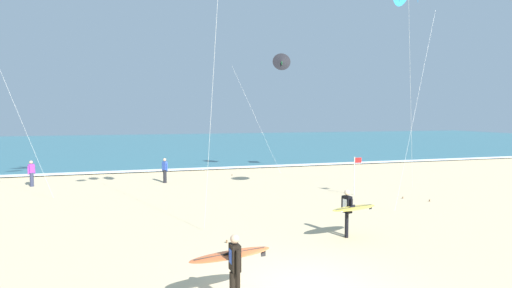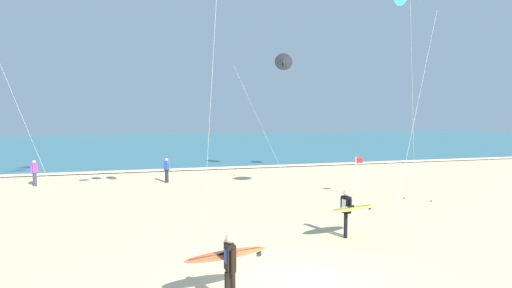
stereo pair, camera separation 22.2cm
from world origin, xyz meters
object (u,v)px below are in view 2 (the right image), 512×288
at_px(surfer_trailing, 349,209).
at_px(bystander_blue_top, 167,170).
at_px(bystander_purple_top, 35,173).
at_px(surfer_lead, 228,261).
at_px(lifeguard_flag, 357,172).
at_px(kite_delta_charcoal_high, 284,62).

height_order(surfer_trailing, bystander_blue_top, surfer_trailing).
distance_m(surfer_trailing, bystander_purple_top, 19.94).
xyz_separation_m(surfer_lead, bystander_purple_top, (-8.31, 18.49, -0.23)).
bearing_deg(bystander_purple_top, lifeguard_flag, -24.08).
distance_m(surfer_trailing, lifeguard_flag, 8.01).
bearing_deg(bystander_purple_top, surfer_lead, -65.79).
bearing_deg(surfer_trailing, bystander_purple_top, 132.44).
height_order(bystander_blue_top, lifeguard_flag, lifeguard_flag).
bearing_deg(lifeguard_flag, kite_delta_charcoal_high, 100.47).
height_order(surfer_trailing, bystander_purple_top, surfer_trailing).
bearing_deg(kite_delta_charcoal_high, surfer_lead, -113.04).
height_order(surfer_trailing, kite_delta_charcoal_high, kite_delta_charcoal_high).
xyz_separation_m(kite_delta_charcoal_high, bystander_purple_top, (-16.17, 0.01, -7.31)).
distance_m(surfer_trailing, kite_delta_charcoal_high, 16.54).
distance_m(kite_delta_charcoal_high, lifeguard_flag, 10.53).
relative_size(kite_delta_charcoal_high, bystander_purple_top, 5.53).
relative_size(surfer_trailing, kite_delta_charcoal_high, 0.23).
relative_size(surfer_lead, lifeguard_flag, 0.95).
height_order(kite_delta_charcoal_high, bystander_blue_top, kite_delta_charcoal_high).
distance_m(bystander_blue_top, lifeguard_flag, 11.97).
bearing_deg(lifeguard_flag, surfer_trailing, -121.36).
xyz_separation_m(surfer_lead, kite_delta_charcoal_high, (7.86, 18.48, 7.08)).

